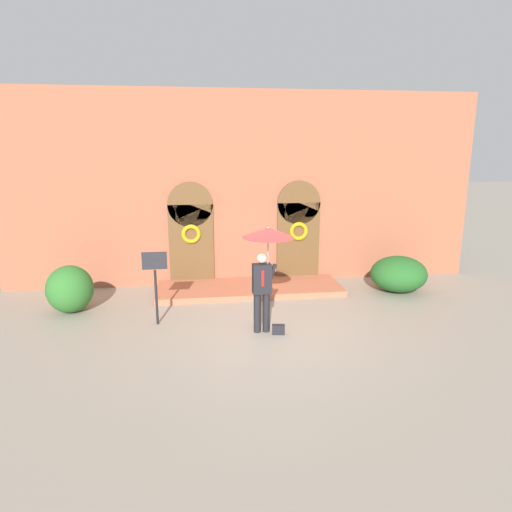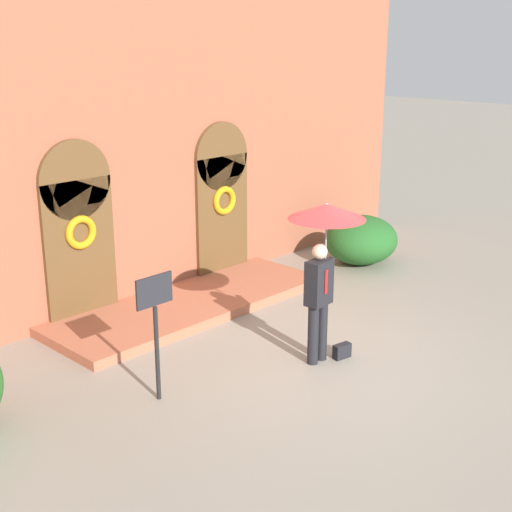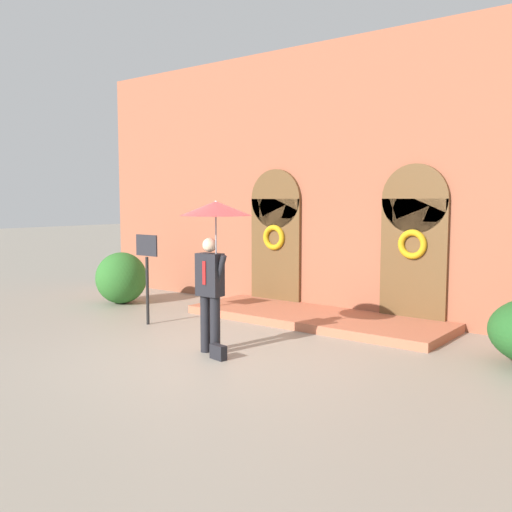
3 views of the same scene
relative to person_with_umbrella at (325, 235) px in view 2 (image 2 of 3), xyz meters
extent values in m
plane|color=gray|center=(0.00, -0.10, -1.91)|extent=(80.00, 80.00, 0.00)
cube|color=#9E563D|center=(0.00, 4.10, 0.89)|extent=(14.00, 0.50, 5.60)
cube|color=brown|center=(-1.60, 3.81, -0.71)|extent=(1.30, 0.08, 2.40)
cylinder|color=brown|center=(-1.60, 3.81, 0.49)|extent=(1.30, 0.08, 1.30)
cube|color=brown|center=(1.60, 3.81, -0.71)|extent=(1.30, 0.08, 2.40)
cylinder|color=brown|center=(1.60, 3.81, 0.49)|extent=(1.30, 0.08, 1.30)
torus|color=#C69314|center=(-1.60, 3.74, -0.36)|extent=(0.56, 0.12, 0.56)
torus|color=#C69314|center=(1.60, 3.74, -0.36)|extent=(0.56, 0.12, 0.56)
cube|color=#B56346|center=(0.00, 2.95, -1.83)|extent=(5.20, 1.80, 0.16)
cylinder|color=black|center=(-0.20, 0.00, -1.46)|extent=(0.16, 0.16, 0.90)
cylinder|color=black|center=(0.00, 0.00, -1.46)|extent=(0.16, 0.16, 0.90)
cube|color=black|center=(-0.10, 0.00, -0.68)|extent=(0.41, 0.26, 0.66)
cube|color=#A51919|center=(-0.10, -0.13, -0.64)|extent=(0.06, 0.01, 0.36)
sphere|color=beige|center=(-0.10, 0.00, -0.22)|extent=(0.22, 0.22, 0.22)
cylinder|color=black|center=(0.12, 0.00, -0.58)|extent=(0.22, 0.09, 0.46)
cylinder|color=gray|center=(0.03, 0.00, -0.26)|extent=(0.02, 0.02, 0.98)
cone|color=red|center=(0.03, 0.00, 0.34)|extent=(1.10, 1.10, 0.22)
cone|color=white|center=(0.03, 0.00, 0.35)|extent=(0.61, 0.61, 0.20)
cube|color=black|center=(0.24, -0.20, -1.80)|extent=(0.30, 0.17, 0.22)
cylinder|color=black|center=(-2.43, 0.78, -1.26)|extent=(0.06, 0.06, 1.30)
cube|color=#232328|center=(-2.43, 0.78, -0.39)|extent=(0.56, 0.03, 0.40)
ellipsoid|color=#235B23|center=(4.20, 2.35, -1.41)|extent=(1.59, 1.48, 1.01)
camera|label=1|loc=(-1.56, -9.40, 2.12)|focal=32.00mm
camera|label=2|loc=(-7.61, -6.00, 2.71)|focal=50.00mm
camera|label=3|loc=(5.80, -6.44, 0.46)|focal=40.00mm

